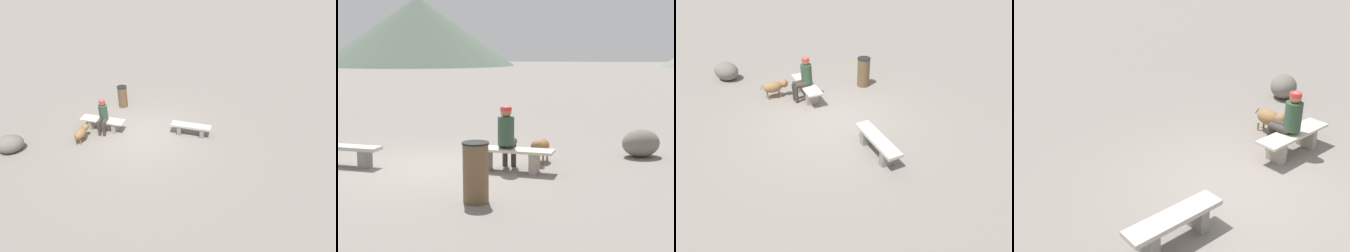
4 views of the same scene
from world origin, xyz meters
The scene contains 8 objects.
ground centered at (0.00, 0.00, -0.03)m, with size 210.00×210.00×0.06m, color gray.
bench_left centered at (-1.85, -0.10, 0.30)m, with size 1.56×0.63×0.44m.
bench_right centered at (1.61, -0.20, 0.32)m, with size 1.81×0.75×0.47m.
seated_person centered at (1.54, -0.10, 0.76)m, with size 0.36×0.64×1.32m.
dog centered at (2.20, 0.59, 0.36)m, with size 0.46×0.87×0.55m.
trash_bin centered at (1.25, -2.19, 0.49)m, with size 0.43×0.43×0.98m.
boulder centered at (4.47, 1.43, 0.32)m, with size 0.70×0.90×0.64m, color #6B665B.
distant_peak_0 centered at (-21.08, 71.26, 5.90)m, with size 33.70×33.70×11.81m, color #566656.
Camera 2 is at (2.45, -9.31, 2.38)m, focal length 49.93 mm.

